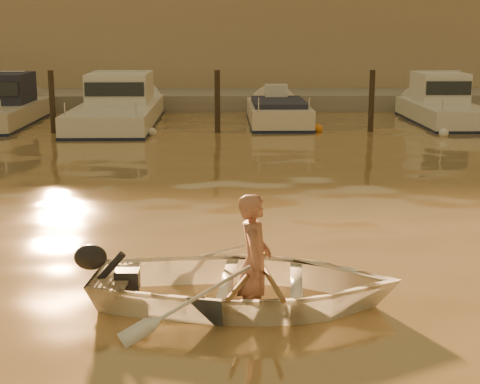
{
  "coord_description": "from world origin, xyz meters",
  "views": [
    {
      "loc": [
        -0.07,
        -9.95,
        3.34
      ],
      "look_at": [
        0.22,
        1.58,
        0.75
      ],
      "focal_mm": 55.0,
      "sensor_mm": 36.0,
      "label": 1
    }
  ],
  "objects_px": {
    "dinghy": "(246,284)",
    "waterfront_building": "(222,47)",
    "moored_boat_2": "(118,106)",
    "moored_boat_4": "(443,105)",
    "person": "(254,262)",
    "moored_boat_3": "(278,117)"
  },
  "relations": [
    {
      "from": "dinghy",
      "to": "waterfront_building",
      "type": "bearing_deg",
      "value": 6.03
    },
    {
      "from": "moored_boat_2",
      "to": "moored_boat_4",
      "type": "xyz_separation_m",
      "value": [
        11.53,
        0.0,
        0.0
      ]
    },
    {
      "from": "person",
      "to": "moored_boat_4",
      "type": "distance_m",
      "value": 18.97
    },
    {
      "from": "moored_boat_2",
      "to": "moored_boat_3",
      "type": "relative_size",
      "value": 1.49
    },
    {
      "from": "person",
      "to": "moored_boat_4",
      "type": "relative_size",
      "value": 0.26
    },
    {
      "from": "dinghy",
      "to": "moored_boat_3",
      "type": "height_order",
      "value": "moored_boat_3"
    },
    {
      "from": "person",
      "to": "moored_boat_4",
      "type": "xyz_separation_m",
      "value": [
        7.5,
        17.43,
        0.08
      ]
    },
    {
      "from": "person",
      "to": "moored_boat_3",
      "type": "distance_m",
      "value": 17.51
    },
    {
      "from": "dinghy",
      "to": "moored_boat_2",
      "type": "xyz_separation_m",
      "value": [
        -3.93,
        17.42,
        0.35
      ]
    },
    {
      "from": "moored_boat_2",
      "to": "dinghy",
      "type": "bearing_deg",
      "value": -77.29
    },
    {
      "from": "moored_boat_4",
      "to": "waterfront_building",
      "type": "xyz_separation_m",
      "value": [
        -7.82,
        11.0,
        1.77
      ]
    },
    {
      "from": "dinghy",
      "to": "person",
      "type": "relative_size",
      "value": 2.22
    },
    {
      "from": "person",
      "to": "moored_boat_2",
      "type": "height_order",
      "value": "moored_boat_2"
    },
    {
      "from": "dinghy",
      "to": "person",
      "type": "height_order",
      "value": "person"
    },
    {
      "from": "waterfront_building",
      "to": "moored_boat_3",
      "type": "bearing_deg",
      "value": -80.02
    },
    {
      "from": "moored_boat_2",
      "to": "moored_boat_4",
      "type": "bearing_deg",
      "value": 0.0
    },
    {
      "from": "person",
      "to": "moored_boat_2",
      "type": "relative_size",
      "value": 0.19
    },
    {
      "from": "waterfront_building",
      "to": "dinghy",
      "type": "bearing_deg",
      "value": -89.55
    },
    {
      "from": "dinghy",
      "to": "moored_boat_4",
      "type": "relative_size",
      "value": 0.59
    },
    {
      "from": "dinghy",
      "to": "moored_boat_4",
      "type": "bearing_deg",
      "value": -17.97
    },
    {
      "from": "dinghy",
      "to": "moored_boat_4",
      "type": "height_order",
      "value": "moored_boat_4"
    },
    {
      "from": "waterfront_building",
      "to": "moored_boat_2",
      "type": "bearing_deg",
      "value": -108.63
    }
  ]
}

